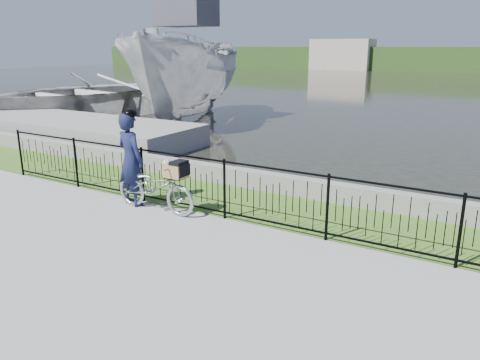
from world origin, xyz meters
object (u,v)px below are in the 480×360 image
Objects in this scene: bicycle_rig at (156,187)px; dock at (67,128)px; boat_near at (188,75)px; cyclist at (131,159)px; boat_far at (89,95)px.

dock is at bearing 151.01° from bicycle_rig.
dock is 0.98× the size of boat_near.
boat_near reaches higher than dock.
dock is 8.11m from cyclist.
boat_near is (1.45, 5.15, 1.61)m from dock.
bicycle_rig is 0.17× the size of boat_far.
boat_near reaches higher than bicycle_rig.
dock is at bearing -105.70° from boat_near.
bicycle_rig reaches higher than dock.
cyclist is 13.32m from boat_far.
boat_near is 5.11m from boat_far.
boat_far reaches higher than bicycle_rig.
bicycle_rig is 13.91m from boat_far.
cyclist is (6.94, -4.15, 0.61)m from dock.
bicycle_rig is 0.95× the size of cyclist.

